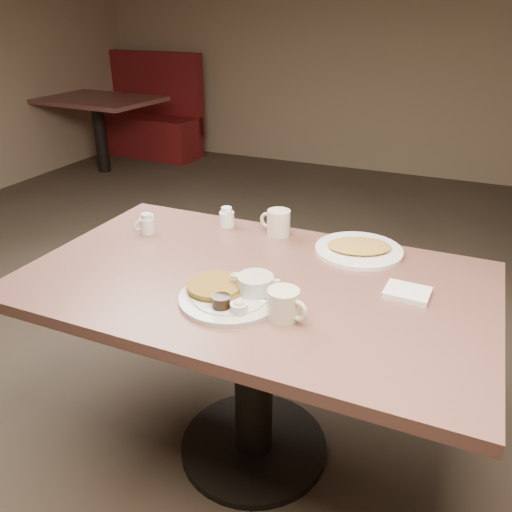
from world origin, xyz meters
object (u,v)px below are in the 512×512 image
at_px(main_plate, 233,292).
at_px(booth_back_left, 146,119).
at_px(coffee_mug_near, 284,304).
at_px(diner_table, 254,322).
at_px(creamer_left, 147,224).
at_px(hash_plate, 359,249).
at_px(creamer_right, 227,217).
at_px(coffee_mug_far, 278,223).

xyz_separation_m(main_plate, booth_back_left, (-2.93, 3.72, -0.36)).
height_order(coffee_mug_near, booth_back_left, booth_back_left).
distance_m(diner_table, main_plate, 0.24).
distance_m(main_plate, creamer_left, 0.62).
bearing_deg(booth_back_left, hash_plate, -45.43).
relative_size(creamer_left, hash_plate, 0.20).
bearing_deg(main_plate, coffee_mug_near, -12.98).
height_order(coffee_mug_near, creamer_right, coffee_mug_near).
relative_size(coffee_mug_near, hash_plate, 0.34).
xyz_separation_m(coffee_mug_far, booth_back_left, (-2.87, 3.21, -0.39)).
relative_size(main_plate, coffee_mug_near, 2.88).
bearing_deg(coffee_mug_far, creamer_left, -158.11).
height_order(hash_plate, booth_back_left, booth_back_left).
bearing_deg(coffee_mug_far, diner_table, -80.80).
bearing_deg(main_plate, creamer_left, 148.77).
bearing_deg(coffee_mug_near, booth_back_left, 129.53).
xyz_separation_m(diner_table, creamer_right, (-0.28, 0.36, 0.21)).
bearing_deg(creamer_left, diner_table, -18.07).
bearing_deg(creamer_right, main_plate, -61.56).
xyz_separation_m(coffee_mug_far, creamer_left, (-0.47, -0.19, -0.01)).
xyz_separation_m(main_plate, creamer_left, (-0.53, 0.32, 0.01)).
bearing_deg(hash_plate, coffee_mug_far, 174.57).
xyz_separation_m(coffee_mug_near, coffee_mug_far, (-0.24, 0.55, 0.00)).
distance_m(coffee_mug_far, booth_back_left, 4.32).
xyz_separation_m(coffee_mug_near, creamer_right, (-0.46, 0.55, -0.01)).
relative_size(main_plate, booth_back_left, 0.26).
bearing_deg(coffee_mug_near, hash_plate, 80.24).
xyz_separation_m(coffee_mug_far, creamer_right, (-0.22, 0.00, -0.01)).
height_order(diner_table, coffee_mug_far, coffee_mug_far).
distance_m(main_plate, booth_back_left, 4.75).
xyz_separation_m(creamer_left, creamer_right, (0.25, 0.19, -0.00)).
bearing_deg(coffee_mug_near, diner_table, 133.28).
relative_size(diner_table, coffee_mug_near, 10.88).
relative_size(coffee_mug_near, creamer_right, 1.72).
xyz_separation_m(main_plate, coffee_mug_near, (0.18, -0.04, 0.02)).
height_order(main_plate, hash_plate, main_plate).
distance_m(diner_table, creamer_right, 0.50).
distance_m(main_plate, creamer_right, 0.58).
bearing_deg(hash_plate, creamer_left, -168.75).
bearing_deg(creamer_left, booth_back_left, 125.18).
bearing_deg(main_plate, booth_back_left, 128.17).
bearing_deg(creamer_left, main_plate, -31.23).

